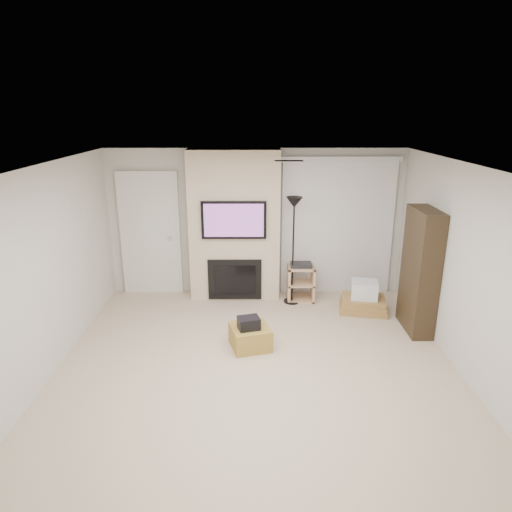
{
  "coord_description": "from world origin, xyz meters",
  "views": [
    {
      "loc": [
        -0.04,
        -4.85,
        3.1
      ],
      "look_at": [
        0.0,
        1.2,
        1.15
      ],
      "focal_mm": 32.0,
      "sensor_mm": 36.0,
      "label": 1
    }
  ],
  "objects_px": {
    "box_stack": "(364,300)",
    "av_stand": "(301,281)",
    "ottoman": "(250,337)",
    "bookshelf": "(420,271)",
    "floor_lamp": "(294,221)"
  },
  "relations": [
    {
      "from": "floor_lamp",
      "to": "bookshelf",
      "type": "bearing_deg",
      "value": -29.62
    },
    {
      "from": "box_stack",
      "to": "bookshelf",
      "type": "height_order",
      "value": "bookshelf"
    },
    {
      "from": "floor_lamp",
      "to": "box_stack",
      "type": "xyz_separation_m",
      "value": [
        1.12,
        -0.35,
        -1.22
      ]
    },
    {
      "from": "ottoman",
      "to": "floor_lamp",
      "type": "bearing_deg",
      "value": 65.5
    },
    {
      "from": "box_stack",
      "to": "bookshelf",
      "type": "xyz_separation_m",
      "value": [
        0.61,
        -0.63,
        0.71
      ]
    },
    {
      "from": "ottoman",
      "to": "bookshelf",
      "type": "bearing_deg",
      "value": 12.48
    },
    {
      "from": "ottoman",
      "to": "av_stand",
      "type": "relative_size",
      "value": 0.76
    },
    {
      "from": "bookshelf",
      "to": "floor_lamp",
      "type": "bearing_deg",
      "value": 150.38
    },
    {
      "from": "ottoman",
      "to": "floor_lamp",
      "type": "xyz_separation_m",
      "value": [
        0.69,
        1.52,
        1.26
      ]
    },
    {
      "from": "floor_lamp",
      "to": "av_stand",
      "type": "height_order",
      "value": "floor_lamp"
    },
    {
      "from": "box_stack",
      "to": "av_stand",
      "type": "bearing_deg",
      "value": 155.26
    },
    {
      "from": "ottoman",
      "to": "floor_lamp",
      "type": "height_order",
      "value": "floor_lamp"
    },
    {
      "from": "av_stand",
      "to": "box_stack",
      "type": "distance_m",
      "value": 1.08
    },
    {
      "from": "av_stand",
      "to": "box_stack",
      "type": "bearing_deg",
      "value": -24.74
    },
    {
      "from": "box_stack",
      "to": "bookshelf",
      "type": "distance_m",
      "value": 1.13
    }
  ]
}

